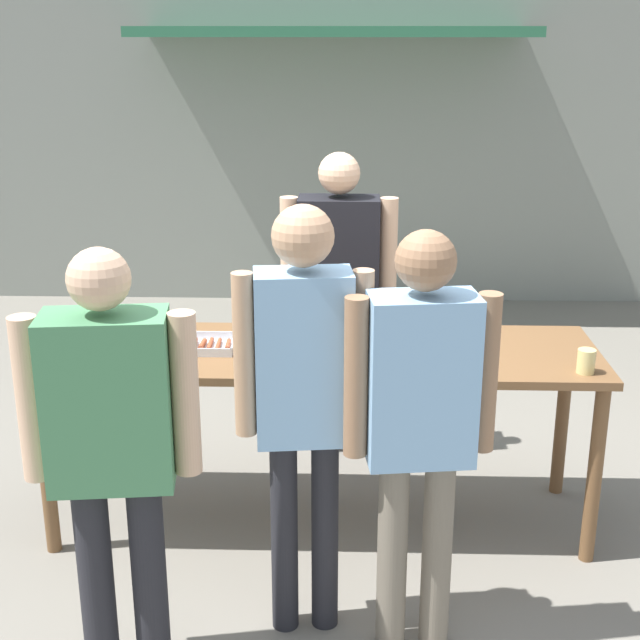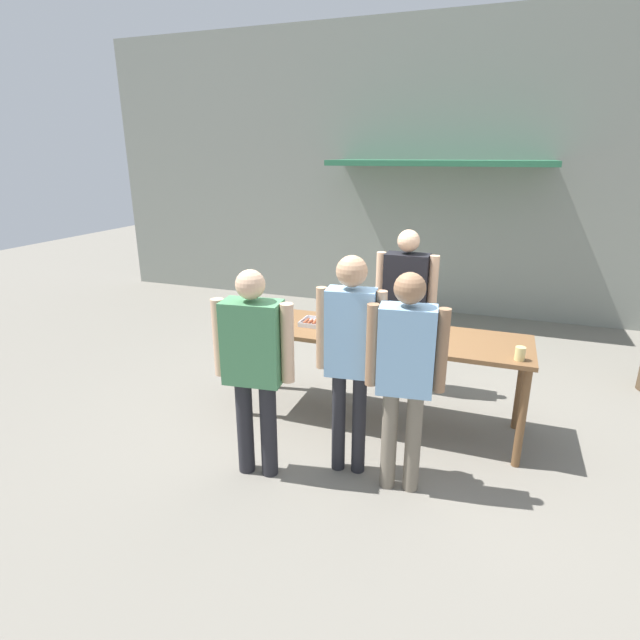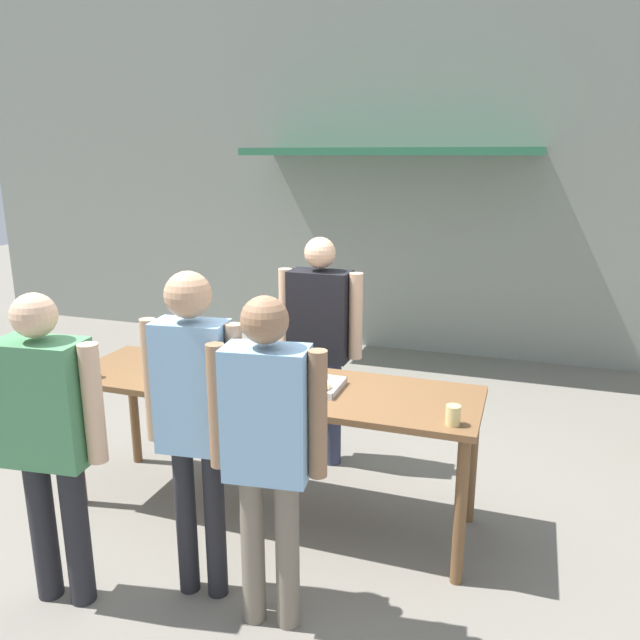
% 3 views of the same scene
% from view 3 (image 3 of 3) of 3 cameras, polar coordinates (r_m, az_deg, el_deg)
% --- Properties ---
extents(ground_plane, '(24.00, 24.00, 0.00)m').
position_cam_3_polar(ground_plane, '(4.48, -4.52, -17.04)').
color(ground_plane, slate).
extents(building_facade_back, '(12.00, 1.11, 4.50)m').
position_cam_3_polar(building_facade_back, '(7.62, 7.34, 13.92)').
color(building_facade_back, gray).
rests_on(building_facade_back, ground).
extents(serving_table, '(2.71, 0.79, 0.94)m').
position_cam_3_polar(serving_table, '(4.10, -4.76, -7.03)').
color(serving_table, brown).
rests_on(serving_table, ground).
extents(food_tray_sausages, '(0.37, 0.26, 0.04)m').
position_cam_3_polar(food_tray_sausages, '(4.32, -12.13, -4.54)').
color(food_tray_sausages, silver).
rests_on(food_tray_sausages, serving_table).
extents(food_tray_buns, '(0.41, 0.32, 0.06)m').
position_cam_3_polar(food_tray_buns, '(3.97, -1.19, -5.96)').
color(food_tray_buns, silver).
rests_on(food_tray_buns, serving_table).
extents(condiment_jar_mustard, '(0.07, 0.07, 0.07)m').
position_cam_3_polar(condiment_jar_mustard, '(4.45, -20.88, -4.35)').
color(condiment_jar_mustard, '#B22319').
rests_on(condiment_jar_mustard, serving_table).
extents(condiment_jar_ketchup, '(0.07, 0.07, 0.07)m').
position_cam_3_polar(condiment_jar_ketchup, '(4.39, -19.88, -4.52)').
color(condiment_jar_ketchup, gold).
rests_on(condiment_jar_ketchup, serving_table).
extents(beer_cup, '(0.08, 0.08, 0.11)m').
position_cam_3_polar(beer_cup, '(3.50, 12.07, -8.51)').
color(beer_cup, '#DBC67A').
rests_on(beer_cup, serving_table).
extents(person_server_behind_table, '(0.66, 0.25, 1.79)m').
position_cam_3_polar(person_server_behind_table, '(4.72, 0.00, -1.18)').
color(person_server_behind_table, '#333851').
rests_on(person_server_behind_table, ground).
extents(person_customer_holding_hotdog, '(0.65, 0.30, 1.72)m').
position_cam_3_polar(person_customer_holding_hotdog, '(3.52, -23.66, -8.93)').
color(person_customer_holding_hotdog, '#232328').
rests_on(person_customer_holding_hotdog, ground).
extents(person_customer_with_cup, '(0.59, 0.27, 1.75)m').
position_cam_3_polar(person_customer_with_cup, '(3.07, -4.83, -10.62)').
color(person_customer_with_cup, '#756B5B').
rests_on(person_customer_with_cup, ground).
extents(person_customer_waiting_in_line, '(0.54, 0.25, 1.82)m').
position_cam_3_polar(person_customer_waiting_in_line, '(3.31, -11.43, -7.76)').
color(person_customer_waiting_in_line, '#232328').
rests_on(person_customer_waiting_in_line, ground).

